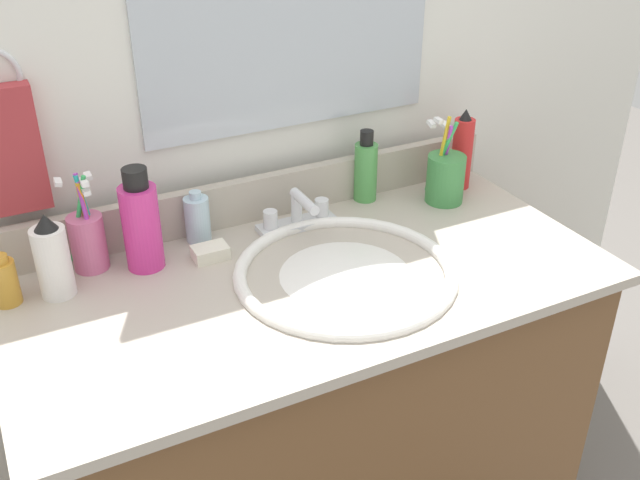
# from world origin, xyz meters

# --- Properties ---
(vanity_cabinet) EXTENTS (1.02, 0.48, 0.71)m
(vanity_cabinet) POSITION_xyz_m (0.00, 0.00, 0.36)
(vanity_cabinet) COLOR brown
(vanity_cabinet) RESTS_ON ground_plane
(countertop) EXTENTS (1.06, 0.52, 0.02)m
(countertop) POSITION_xyz_m (0.00, 0.00, 0.72)
(countertop) COLOR #B2A899
(countertop) RESTS_ON vanity_cabinet
(backsplash) EXTENTS (1.06, 0.02, 0.09)m
(backsplash) POSITION_xyz_m (0.00, 0.25, 0.78)
(backsplash) COLOR #B2A899
(backsplash) RESTS_ON countertop
(back_wall) EXTENTS (2.16, 0.04, 1.30)m
(back_wall) POSITION_xyz_m (0.00, 0.31, 0.65)
(back_wall) COLOR silver
(back_wall) RESTS_ON ground_plane
(hand_towel) EXTENTS (0.11, 0.04, 0.22)m
(hand_towel) POSITION_xyz_m (-0.43, 0.27, 0.95)
(hand_towel) COLOR #A53338
(sink_basin) EXTENTS (0.40, 0.40, 0.11)m
(sink_basin) POSITION_xyz_m (0.06, -0.02, 0.70)
(sink_basin) COLOR white
(sink_basin) RESTS_ON countertop
(faucet) EXTENTS (0.16, 0.10, 0.08)m
(faucet) POSITION_xyz_m (0.06, 0.17, 0.76)
(faucet) COLOR silver
(faucet) RESTS_ON countertop
(bottle_soap_pink) EXTENTS (0.07, 0.07, 0.19)m
(bottle_soap_pink) POSITION_xyz_m (-0.25, 0.17, 0.82)
(bottle_soap_pink) COLOR #D8338C
(bottle_soap_pink) RESTS_ON countertop
(bottle_lotion_white) EXTENTS (0.06, 0.06, 0.15)m
(bottle_lotion_white) POSITION_xyz_m (-0.41, 0.15, 0.80)
(bottle_lotion_white) COLOR white
(bottle_lotion_white) RESTS_ON countertop
(bottle_gel_clear) EXTENTS (0.05, 0.05, 0.10)m
(bottle_gel_clear) POSITION_xyz_m (-0.13, 0.22, 0.78)
(bottle_gel_clear) COLOR silver
(bottle_gel_clear) RESTS_ON countertop
(bottle_toner_green) EXTENTS (0.05, 0.05, 0.15)m
(bottle_toner_green) POSITION_xyz_m (0.24, 0.23, 0.80)
(bottle_toner_green) COLOR #4C9E4C
(bottle_toner_green) RESTS_ON countertop
(bottle_oil_amber) EXTENTS (0.04, 0.04, 0.09)m
(bottle_oil_amber) POSITION_xyz_m (-0.49, 0.16, 0.77)
(bottle_oil_amber) COLOR gold
(bottle_oil_amber) RESTS_ON countertop
(bottle_spray_red) EXTENTS (0.04, 0.04, 0.18)m
(bottle_spray_red) POSITION_xyz_m (0.45, 0.19, 0.82)
(bottle_spray_red) COLOR red
(bottle_spray_red) RESTS_ON countertop
(cup_pink) EXTENTS (0.07, 0.07, 0.19)m
(cup_pink) POSITION_xyz_m (-0.34, 0.21, 0.79)
(cup_pink) COLOR #D16693
(cup_pink) RESTS_ON countertop
(cup_green) EXTENTS (0.08, 0.09, 0.19)m
(cup_green) POSITION_xyz_m (0.38, 0.14, 0.79)
(cup_green) COLOR #3F8C47
(cup_green) RESTS_ON countertop
(soap_bar) EXTENTS (0.06, 0.04, 0.02)m
(soap_bar) POSITION_xyz_m (-0.14, 0.14, 0.75)
(soap_bar) COLOR white
(soap_bar) RESTS_ON countertop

